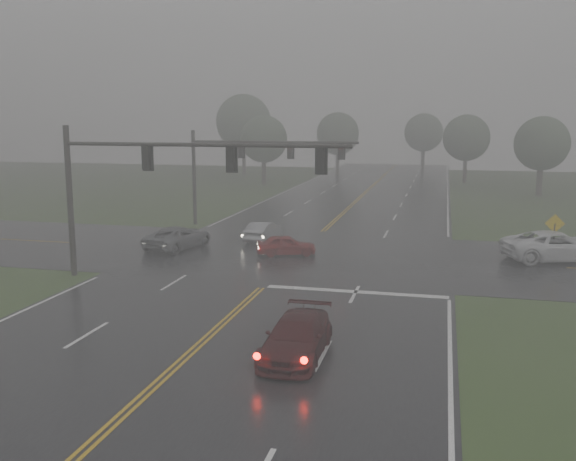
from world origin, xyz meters
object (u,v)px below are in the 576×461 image
(signal_gantry_near, at_px, (151,172))
(signal_gantry_far, at_px, (243,159))
(sedan_maroon, at_px, (297,357))
(sedan_red, at_px, (286,255))
(car_grey, at_px, (179,248))
(sedan_silver, at_px, (263,241))
(pickup_white, at_px, (556,261))

(signal_gantry_near, xyz_separation_m, signal_gantry_far, (-0.62, 16.78, -0.40))
(sedan_maroon, height_order, sedan_red, sedan_maroon)
(car_grey, bearing_deg, signal_gantry_near, 117.56)
(sedan_maroon, xyz_separation_m, car_grey, (-11.33, 16.31, 0.00))
(sedan_silver, distance_m, pickup_white, 18.00)
(sedan_red, bearing_deg, signal_gantry_near, 126.85)
(car_grey, bearing_deg, sedan_maroon, 137.76)
(signal_gantry_near, bearing_deg, sedan_silver, 77.61)
(car_grey, height_order, pickup_white, pickup_white)
(car_grey, distance_m, signal_gantry_near, 9.65)
(sedan_maroon, bearing_deg, signal_gantry_far, 111.28)
(sedan_maroon, xyz_separation_m, sedan_silver, (-6.84, 19.90, 0.00))
(sedan_silver, xyz_separation_m, pickup_white, (17.91, -1.79, 0.00))
(sedan_maroon, relative_size, signal_gantry_near, 0.33)
(sedan_red, relative_size, pickup_white, 0.58)
(sedan_red, relative_size, signal_gantry_far, 0.28)
(pickup_white, xyz_separation_m, signal_gantry_far, (-21.01, 7.27, 5.03))
(car_grey, bearing_deg, sedan_silver, -128.46)
(sedan_maroon, relative_size, pickup_white, 0.78)
(sedan_maroon, relative_size, signal_gantry_far, 0.37)
(car_grey, bearing_deg, sedan_red, -170.09)
(pickup_white, distance_m, signal_gantry_near, 23.15)
(sedan_maroon, xyz_separation_m, signal_gantry_near, (-9.32, 8.59, 5.43))
(sedan_red, relative_size, sedan_silver, 0.91)
(sedan_red, distance_m, sedan_silver, 4.71)
(car_grey, distance_m, signal_gantry_far, 10.46)
(sedan_red, bearing_deg, sedan_silver, 13.94)
(signal_gantry_near, bearing_deg, pickup_white, 25.01)
(sedan_maroon, distance_m, signal_gantry_near, 13.79)
(sedan_silver, distance_m, signal_gantry_near, 12.79)
(sedan_maroon, xyz_separation_m, pickup_white, (11.07, 18.10, 0.00))
(sedan_red, height_order, pickup_white, pickup_white)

